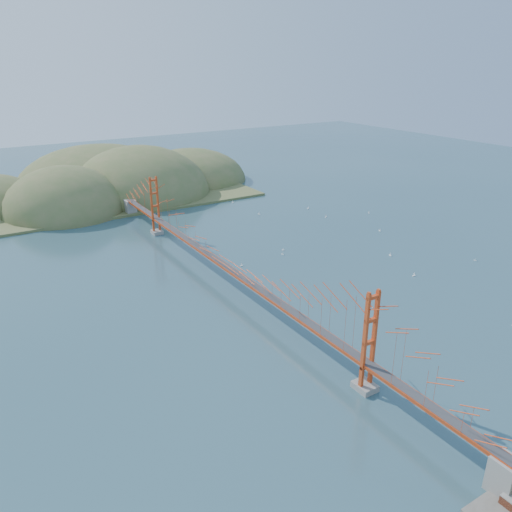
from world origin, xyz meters
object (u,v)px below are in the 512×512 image
bridge (228,245)px  sailboat_1 (283,254)px  sailboat_2 (414,275)px  sailboat_0 (377,316)px

bridge → sailboat_1: size_ratio=154.42×
sailboat_2 → sailboat_1: (-12.74, 19.20, -0.01)m
bridge → sailboat_0: 23.98m
sailboat_0 → sailboat_1: 26.27m
bridge → sailboat_2: size_ratio=131.62×
sailboat_0 → sailboat_1: sailboat_1 is taller
sailboat_1 → bridge: bearing=-155.2°
sailboat_1 → sailboat_2: bearing=-56.4°
sailboat_2 → bridge: bearing=156.2°
sailboat_2 → sailboat_0: 16.68m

